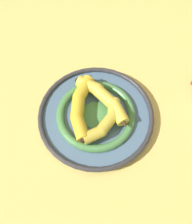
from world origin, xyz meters
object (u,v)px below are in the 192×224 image
decorative_bowl (96,116)px  banana_c (105,99)px  banana_a (81,106)px  banana_b (104,123)px

decorative_bowl → banana_c: 0.05m
banana_a → banana_c: bearing=112.6°
banana_a → decorative_bowl: bearing=77.2°
decorative_bowl → banana_b: 0.05m
banana_a → banana_b: banana_a is taller
banana_c → banana_b: bearing=134.3°
decorative_bowl → banana_c: (0.03, 0.03, 0.03)m
banana_a → banana_c: size_ratio=1.24×
decorative_bowl → banana_a: banana_a is taller
decorative_bowl → banana_a: size_ratio=1.52×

